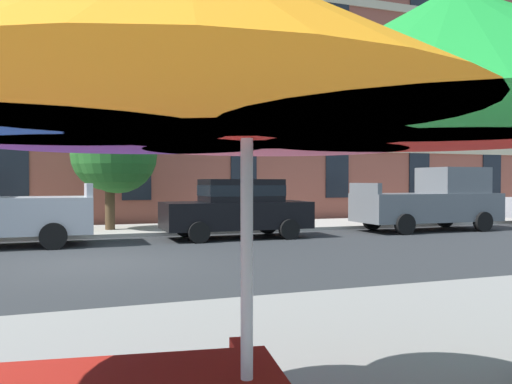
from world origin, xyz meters
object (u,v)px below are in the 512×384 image
at_px(patio_umbrella, 247,86).
at_px(sedan_black, 238,207).
at_px(pickup_gray, 432,201).
at_px(street_tree_middle, 113,154).

bearing_deg(patio_umbrella, sedan_black, 72.01).
distance_m(sedan_black, pickup_gray, 7.14).
relative_size(pickup_gray, patio_umbrella, 1.39).
relative_size(sedan_black, patio_umbrella, 1.20).
bearing_deg(pickup_gray, street_tree_middle, 165.02).
distance_m(sedan_black, street_tree_middle, 4.71).
height_order(sedan_black, street_tree_middle, street_tree_middle).
bearing_deg(patio_umbrella, street_tree_middle, 87.31).
xyz_separation_m(pickup_gray, street_tree_middle, (-10.53, 2.82, 1.58)).
bearing_deg(street_tree_middle, pickup_gray, -14.98).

